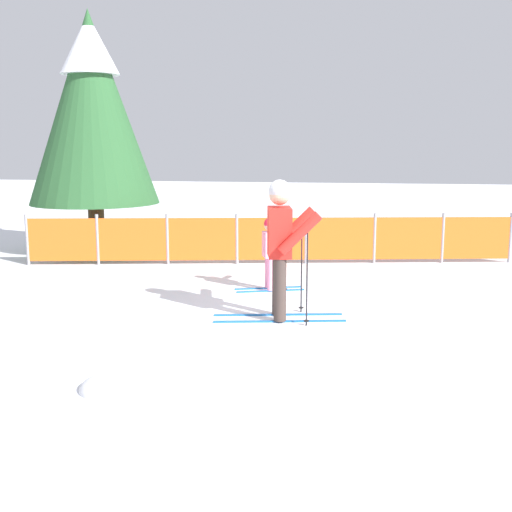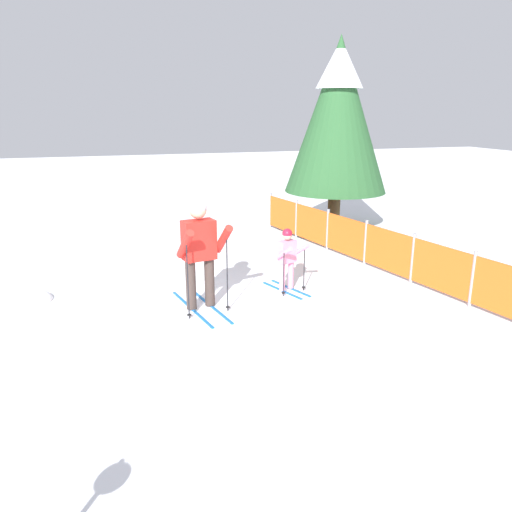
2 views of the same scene
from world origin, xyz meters
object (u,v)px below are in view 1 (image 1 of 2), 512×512
(skier_adult, at_px, (281,237))
(safety_fence, at_px, (271,239))
(conifer_far, at_px, (91,105))
(skier_child, at_px, (271,248))

(skier_adult, distance_m, safety_fence, 3.98)
(safety_fence, bearing_deg, skier_adult, -80.07)
(safety_fence, relative_size, conifer_far, 1.85)
(skier_adult, distance_m, skier_child, 1.74)
(skier_child, height_order, safety_fence, skier_child)
(skier_child, relative_size, conifer_far, 0.23)
(skier_adult, relative_size, conifer_far, 0.37)
(skier_adult, relative_size, safety_fence, 0.20)
(skier_child, bearing_deg, safety_fence, 78.35)
(skier_child, distance_m, conifer_far, 5.59)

